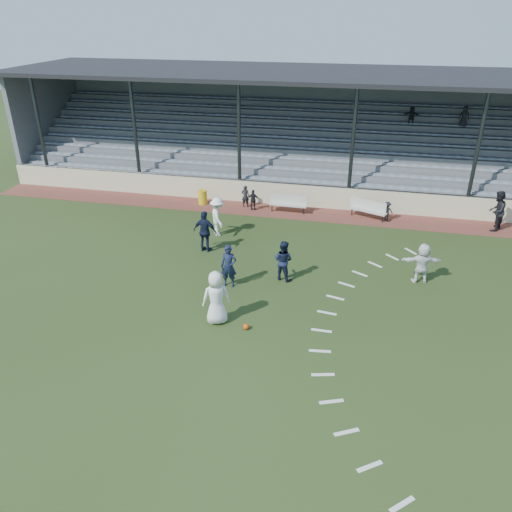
{
  "coord_description": "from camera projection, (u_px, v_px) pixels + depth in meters",
  "views": [
    {
      "loc": [
        3.76,
        -14.13,
        9.89
      ],
      "look_at": [
        0.0,
        2.5,
        1.3
      ],
      "focal_mm": 35.0,
      "sensor_mm": 36.0,
      "label": 1
    }
  ],
  "objects": [
    {
      "name": "retaining_wall",
      "position": [
        292.0,
        195.0,
        27.3
      ],
      "size": [
        34.0,
        0.18,
        1.2
      ],
      "primitive_type": "cube",
      "color": "beige",
      "rests_on": "ground"
    },
    {
      "name": "football",
      "position": [
        246.0,
        327.0,
        16.98
      ],
      "size": [
        0.21,
        0.21,
        0.21
      ],
      "primitive_type": "sphere",
      "color": "#CD460C",
      "rests_on": "ground"
    },
    {
      "name": "sub_right",
      "position": [
        387.0,
        211.0,
        25.38
      ],
      "size": [
        0.72,
        0.52,
        1.0
      ],
      "primitive_type": "imported",
      "rotation": [
        0.0,
        0.0,
        3.4
      ],
      "color": "black",
      "rests_on": "cinder_track"
    },
    {
      "name": "sub_left_near",
      "position": [
        245.0,
        196.0,
        27.03
      ],
      "size": [
        0.46,
        0.32,
        1.22
      ],
      "primitive_type": "imported",
      "rotation": [
        0.0,
        0.0,
        3.08
      ],
      "color": "black",
      "rests_on": "cinder_track"
    },
    {
      "name": "bench_right",
      "position": [
        368.0,
        207.0,
        25.65
      ],
      "size": [
        2.0,
        1.21,
        0.95
      ],
      "rotation": [
        0.0,
        0.0,
        -0.4
      ],
      "color": "beige",
      "rests_on": "cinder_track"
    },
    {
      "name": "ground",
      "position": [
        240.0,
        320.0,
        17.5
      ],
      "size": [
        90.0,
        90.0,
        0.0
      ],
      "primitive_type": "plane",
      "color": "#253716",
      "rests_on": "ground"
    },
    {
      "name": "player_navy_lead",
      "position": [
        229.0,
        266.0,
        19.28
      ],
      "size": [
        0.65,
        0.45,
        1.73
      ],
      "primitive_type": "imported",
      "rotation": [
        0.0,
        0.0,
        0.06
      ],
      "color": "#131A34",
      "rests_on": "ground"
    },
    {
      "name": "penalty_arc",
      "position": [
        359.0,
        335.0,
        16.69
      ],
      "size": [
        3.89,
        14.63,
        0.01
      ],
      "color": "silver",
      "rests_on": "ground"
    },
    {
      "name": "grandstand",
      "position": [
        305.0,
        145.0,
        30.68
      ],
      "size": [
        34.6,
        9.0,
        6.61
      ],
      "color": "slate",
      "rests_on": "ground"
    },
    {
      "name": "player_navy_mid",
      "position": [
        283.0,
        260.0,
        19.78
      ],
      "size": [
        0.97,
        0.85,
        1.67
      ],
      "primitive_type": "imported",
      "rotation": [
        0.0,
        0.0,
        2.83
      ],
      "color": "#131A34",
      "rests_on": "ground"
    },
    {
      "name": "player_white_lead",
      "position": [
        216.0,
        298.0,
        16.99
      ],
      "size": [
        1.13,
        0.96,
        1.96
      ],
      "primitive_type": "imported",
      "rotation": [
        0.0,
        0.0,
        3.57
      ],
      "color": "white",
      "rests_on": "ground"
    },
    {
      "name": "player_navy_wing",
      "position": [
        205.0,
        232.0,
        22.03
      ],
      "size": [
        1.16,
        0.59,
        1.9
      ],
      "primitive_type": "imported",
      "rotation": [
        0.0,
        0.0,
        3.02
      ],
      "color": "#131A34",
      "rests_on": "ground"
    },
    {
      "name": "player_white_back",
      "position": [
        422.0,
        263.0,
        19.59
      ],
      "size": [
        1.6,
        0.74,
        1.66
      ],
      "primitive_type": "imported",
      "rotation": [
        0.0,
        0.0,
        3.31
      ],
      "color": "white",
      "rests_on": "ground"
    },
    {
      "name": "bench_left",
      "position": [
        288.0,
        202.0,
        26.39
      ],
      "size": [
        2.01,
        0.49,
        0.95
      ],
      "rotation": [
        0.0,
        0.0,
        -0.02
      ],
      "color": "beige",
      "rests_on": "cinder_track"
    },
    {
      "name": "official",
      "position": [
        497.0,
        211.0,
        24.06
      ],
      "size": [
        1.11,
        1.2,
        1.98
      ],
      "primitive_type": "imported",
      "rotation": [
        0.0,
        0.0,
        4.23
      ],
      "color": "black",
      "rests_on": "cinder_track"
    },
    {
      "name": "sub_left_far",
      "position": [
        253.0,
        200.0,
        26.64
      ],
      "size": [
        0.66,
        0.28,
        1.13
      ],
      "primitive_type": "imported",
      "rotation": [
        0.0,
        0.0,
        3.14
      ],
      "color": "black",
      "rests_on": "cinder_track"
    },
    {
      "name": "cinder_track",
      "position": [
        289.0,
        212.0,
        26.65
      ],
      "size": [
        34.0,
        2.0,
        0.02
      ],
      "primitive_type": "cube",
      "color": "brown",
      "rests_on": "ground"
    },
    {
      "name": "player_white_wing",
      "position": [
        218.0,
        217.0,
        23.6
      ],
      "size": [
        1.21,
        1.4,
        1.88
      ],
      "primitive_type": "imported",
      "rotation": [
        0.0,
        0.0,
        2.09
      ],
      "color": "white",
      "rests_on": "ground"
    },
    {
      "name": "trash_bin",
      "position": [
        203.0,
        197.0,
        27.55
      ],
      "size": [
        0.49,
        0.49,
        0.78
      ],
      "primitive_type": "cylinder",
      "color": "gold",
      "rests_on": "cinder_track"
    }
  ]
}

